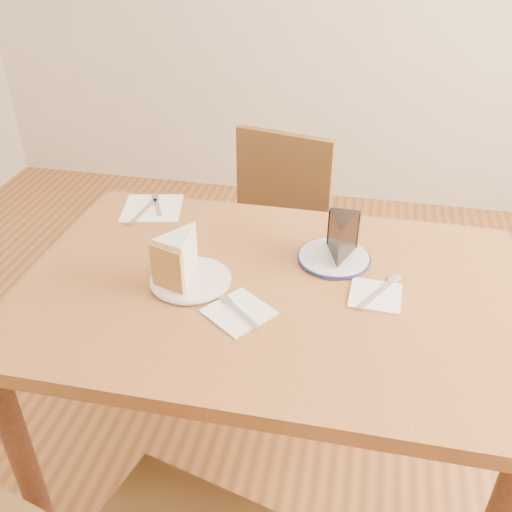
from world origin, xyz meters
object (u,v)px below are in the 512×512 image
object	(u,v)px
plate_cream	(191,280)
chocolate_cake	(341,240)
carrot_cake	(183,256)
plate_navy	(334,258)
table	(268,318)
chair_far	(268,246)

from	to	relation	value
plate_cream	chocolate_cake	bearing A→B (deg)	26.09
plate_cream	carrot_cake	distance (m)	0.06
plate_navy	plate_cream	bearing A→B (deg)	-153.09
plate_navy	carrot_cake	size ratio (longest dim) A/B	1.52
plate_navy	carrot_cake	world-z (taller)	carrot_cake
table	plate_navy	xyz separation A→B (m)	(0.14, 0.15, 0.10)
plate_navy	chocolate_cake	world-z (taller)	chocolate_cake
plate_navy	table	bearing A→B (deg)	-134.23
plate_cream	chocolate_cake	distance (m)	0.39
table	carrot_cake	xyz separation A→B (m)	(-0.21, -0.01, 0.17)
chair_far	chocolate_cake	world-z (taller)	chocolate_cake
table	carrot_cake	world-z (taller)	carrot_cake
plate_cream	chocolate_cake	world-z (taller)	chocolate_cake
chair_far	plate_navy	xyz separation A→B (m)	(0.26, -0.46, 0.28)
chair_far	plate_navy	distance (m)	0.60
chair_far	plate_cream	bearing A→B (deg)	96.39
plate_cream	plate_navy	size ratio (longest dim) A/B	1.05
table	plate_cream	xyz separation A→B (m)	(-0.19, -0.02, 0.10)
table	chocolate_cake	distance (m)	0.27
plate_navy	chocolate_cake	distance (m)	0.06
table	carrot_cake	bearing A→B (deg)	-176.59
carrot_cake	plate_navy	bearing A→B (deg)	41.39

